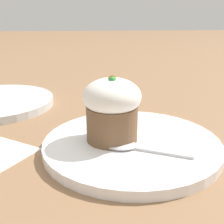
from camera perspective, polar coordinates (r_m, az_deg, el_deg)
The scene contains 4 objects.
ground_plane at distance 0.47m, azimuth 3.62°, elevation -6.90°, with size 4.00×4.00×0.00m, color #846042.
dessert_plate at distance 0.46m, azimuth 3.64°, elevation -6.09°, with size 0.26×0.26×0.01m.
carrot_cake at distance 0.44m, azimuth -0.00°, elevation 0.70°, with size 0.08×0.08×0.10m.
spoon at distance 0.44m, azimuth 2.90°, elevation -6.13°, with size 0.07×0.13×0.01m.
Camera 1 is at (-0.41, 0.05, 0.21)m, focal length 50.00 mm.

